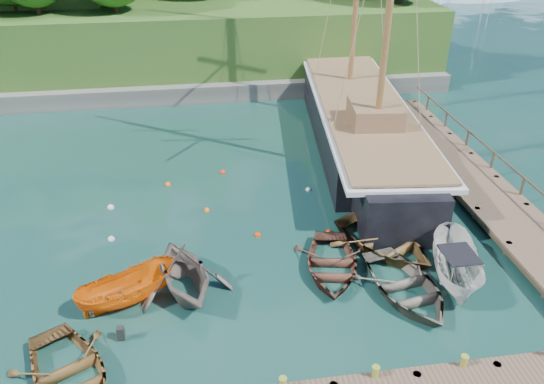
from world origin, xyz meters
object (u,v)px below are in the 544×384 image
Objects in this scene: rowboat_3 at (404,294)px; schooner at (360,126)px; rowboat_4 at (383,249)px; rowboat_2 at (331,271)px; motorboat_orange at (130,302)px; rowboat_1 at (186,292)px; rowboat_0 at (71,381)px; cabin_boat_white at (453,282)px.

schooner is (2.33, 14.32, 1.21)m from rowboat_3.
rowboat_4 is at bearing 76.03° from rowboat_3.
rowboat_2 is 1.13× the size of motorboat_orange.
rowboat_1 is 6.17m from rowboat_2.
rowboat_1 reaches higher than rowboat_0.
rowboat_3 is 1.21× the size of motorboat_orange.
rowboat_4 reaches higher than rowboat_0.
rowboat_1 is 1.08× the size of motorboat_orange.
rowboat_1 reaches higher than rowboat_2.
schooner is at bearing 33.15° from rowboat_1.
motorboat_orange reaches higher than rowboat_2.
cabin_boat_white is (4.87, -1.47, 0.00)m from rowboat_2.
cabin_boat_white is at bearing -21.38° from rowboat_1.
rowboat_4 is (8.89, 1.66, 0.00)m from rowboat_1.
rowboat_4 is (2.73, 1.17, 0.00)m from rowboat_2.
rowboat_3 is 1.02× the size of cabin_boat_white.
rowboat_0 is 0.97× the size of cabin_boat_white.
rowboat_3 is 14.56m from schooner.
motorboat_orange is at bearing -163.39° from rowboat_2.
rowboat_0 is 0.95× the size of rowboat_3.
rowboat_1 is 0.96× the size of rowboat_2.
rowboat_4 is 1.24× the size of motorboat_orange.
motorboat_orange reaches higher than rowboat_3.
rowboat_1 is 2.22m from motorboat_orange.
rowboat_2 is 0.95× the size of cabin_boat_white.
schooner is (0.02, 13.88, 1.21)m from cabin_boat_white.
rowboat_0 is at bearing -150.22° from rowboat_1.
rowboat_1 is 8.84m from rowboat_3.
rowboat_1 is at bearing 159.73° from rowboat_3.
rowboat_1 is 11.07m from cabin_boat_white.
rowboat_1 is 0.89× the size of rowboat_3.
schooner is at bearing -69.22° from motorboat_orange.
motorboat_orange is (-8.35, -0.76, 0.00)m from rowboat_2.
rowboat_0 is 1.02× the size of rowboat_2.
rowboat_2 is at bearing 132.45° from rowboat_3.
motorboat_orange is (-2.20, -0.28, 0.00)m from rowboat_1.
cabin_boat_white is at bearing -5.42° from rowboat_2.
motorboat_orange is (1.61, 3.66, 0.00)m from rowboat_0.
cabin_boat_white is (14.83, 2.96, 0.00)m from rowboat_0.
rowboat_2 is 0.93× the size of rowboat_3.
cabin_boat_white reaches higher than rowboat_3.
rowboat_4 reaches higher than rowboat_2.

